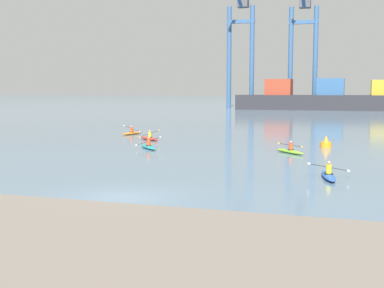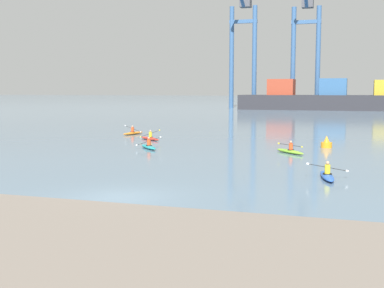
# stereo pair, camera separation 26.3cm
# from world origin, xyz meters

# --- Properties ---
(ground_plane) EXTENTS (800.00, 800.00, 0.00)m
(ground_plane) POSITION_xyz_m (0.00, 0.00, 0.00)
(ground_plane) COLOR slate
(container_barge) EXTENTS (44.21, 8.06, 7.42)m
(container_barge) POSITION_xyz_m (4.19, 105.16, 2.63)
(container_barge) COLOR #28282D
(container_barge) RESTS_ON ground
(gantry_crane_west) EXTENTS (7.26, 19.74, 34.90)m
(gantry_crane_west) POSITION_xyz_m (-18.97, 111.32, 17.84)
(gantry_crane_west) COLOR #335684
(gantry_crane_west) RESTS_ON ground
(gantry_crane_west_mid) EXTENTS (7.32, 18.66, 35.37)m
(gantry_crane_west_mid) POSITION_xyz_m (-2.96, 111.36, 17.43)
(gantry_crane_west_mid) COLOR #335684
(gantry_crane_west_mid) RESTS_ON ground
(channel_buoy) EXTENTS (0.90, 0.90, 1.00)m
(channel_buoy) POSITION_xyz_m (7.56, 23.09, 0.36)
(channel_buoy) COLOR orange
(channel_buoy) RESTS_ON ground
(kayak_red) EXTENTS (2.98, 2.65, 0.96)m
(kayak_red) POSITION_xyz_m (-8.87, 24.77, 0.17)
(kayak_red) COLOR red
(kayak_red) RESTS_ON ground
(kayak_teal) EXTENTS (2.63, 3.00, 0.98)m
(kayak_teal) POSITION_xyz_m (-6.18, 18.00, 0.17)
(kayak_teal) COLOR teal
(kayak_teal) RESTS_ON ground
(kayak_orange) EXTENTS (2.18, 3.45, 0.99)m
(kayak_orange) POSITION_xyz_m (-12.96, 29.84, 0.17)
(kayak_orange) COLOR orange
(kayak_orange) RESTS_ON ground
(kayak_lime) EXTENTS (2.69, 2.95, 0.95)m
(kayak_lime) POSITION_xyz_m (5.17, 18.46, 0.17)
(kayak_lime) COLOR #7ABC2D
(kayak_lime) RESTS_ON ground
(kayak_blue) EXTENTS (2.24, 3.45, 0.95)m
(kayak_blue) POSITION_xyz_m (8.46, 7.92, 0.17)
(kayak_blue) COLOR #2856B2
(kayak_blue) RESTS_ON ground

